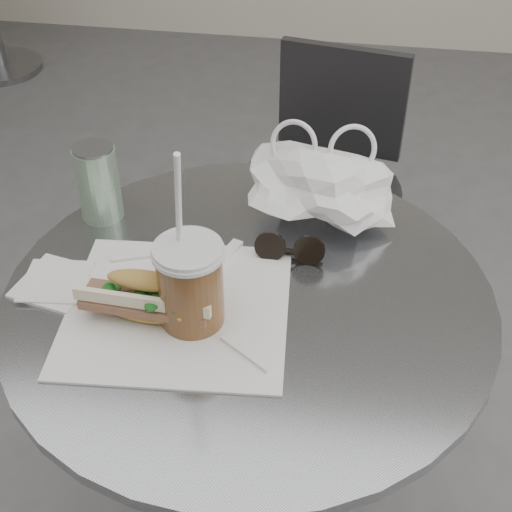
% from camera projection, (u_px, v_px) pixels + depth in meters
% --- Properties ---
extents(cafe_table, '(0.76, 0.76, 0.74)m').
position_uv_depth(cafe_table, '(249.00, 407.00, 1.27)').
color(cafe_table, slate).
rests_on(cafe_table, ground).
extents(chair_far, '(0.41, 0.44, 0.78)m').
position_uv_depth(chair_far, '(319.00, 225.00, 1.88)').
color(chair_far, '#313033').
rests_on(chair_far, ground).
extents(sandwich_paper, '(0.35, 0.34, 0.00)m').
position_uv_depth(sandwich_paper, '(178.00, 309.00, 1.07)').
color(sandwich_paper, white).
rests_on(sandwich_paper, cafe_table).
extents(banh_mi, '(0.24, 0.10, 0.08)m').
position_uv_depth(banh_mi, '(147.00, 298.00, 1.03)').
color(banh_mi, tan).
rests_on(banh_mi, sandwich_paper).
extents(iced_coffee, '(0.10, 0.10, 0.30)m').
position_uv_depth(iced_coffee, '(190.00, 284.00, 1.01)').
color(iced_coffee, brown).
rests_on(iced_coffee, cafe_table).
extents(sunglasses, '(0.11, 0.02, 0.05)m').
position_uv_depth(sunglasses, '(290.00, 250.00, 1.15)').
color(sunglasses, black).
rests_on(sunglasses, cafe_table).
extents(plastic_bag, '(0.25, 0.20, 0.12)m').
position_uv_depth(plastic_bag, '(320.00, 186.00, 1.22)').
color(plastic_bag, white).
rests_on(plastic_bag, cafe_table).
extents(napkin_stack, '(0.13, 0.13, 0.01)m').
position_uv_depth(napkin_stack, '(56.00, 282.00, 1.11)').
color(napkin_stack, white).
rests_on(napkin_stack, cafe_table).
extents(drink_can, '(0.07, 0.07, 0.14)m').
position_uv_depth(drink_can, '(98.00, 182.00, 1.21)').
color(drink_can, '#54905E').
rests_on(drink_can, cafe_table).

